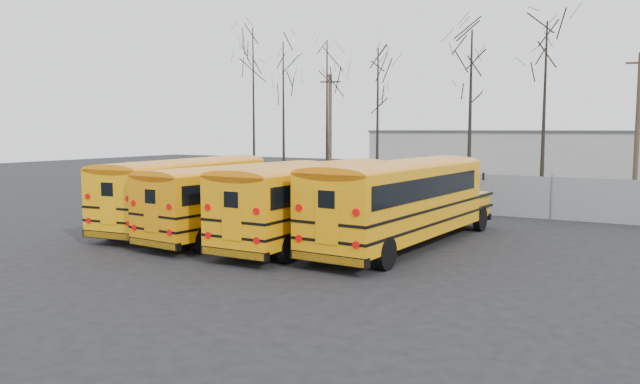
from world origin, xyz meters
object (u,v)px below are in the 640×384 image
Objects in this scene: bus_a at (189,187)px; bus_b at (244,194)px; utility_pole_left at (330,131)px; utility_pole_right at (637,129)px; bus_c at (313,196)px; bus_d at (403,196)px.

bus_a reaches higher than bus_b.
bus_b is at bearing -14.93° from bus_a.
utility_pole_left is 0.97× the size of utility_pole_right.
bus_b is at bearing -176.38° from bus_c.
bus_a is at bearing -173.68° from bus_d.
bus_b is 0.91× the size of bus_d.
utility_pole_right is at bearing 40.67° from bus_a.
bus_c is 19.87m from utility_pole_right.
bus_d is at bearing -128.05° from utility_pole_right.
utility_pole_right is at bearing 58.99° from bus_b.
bus_b is at bearing -167.07° from bus_d.
utility_pole_right is (6.53, 16.27, 2.35)m from bus_d.
bus_d is 21.58m from utility_pole_left.
bus_b is 19.68m from utility_pole_left.
bus_c is at bearing 8.49° from bus_b.
bus_a is 0.96× the size of bus_d.
utility_pole_left reaches higher than bus_c.
bus_a and bus_c have the same top height.
bus_c is 1.32× the size of utility_pole_right.
bus_d is (6.19, 1.07, 0.17)m from bus_b.
utility_pole_right reaches higher than utility_pole_left.
bus_c is 20.69m from utility_pole_left.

